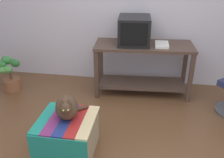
# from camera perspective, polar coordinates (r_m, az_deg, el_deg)

# --- Properties ---
(back_wall) EXTENTS (8.00, 0.10, 2.60)m
(back_wall) POSITION_cam_1_polar(r_m,az_deg,el_deg) (3.99, 3.91, 17.27)
(back_wall) COLOR silver
(back_wall) RESTS_ON ground_plane
(desk) EXTENTS (1.45, 0.65, 0.78)m
(desk) POSITION_cam_1_polar(r_m,az_deg,el_deg) (3.74, 7.12, 4.24)
(desk) COLOR #4C382D
(desk) RESTS_ON ground_plane
(tv_monitor) EXTENTS (0.47, 0.54, 0.39)m
(tv_monitor) POSITION_cam_1_polar(r_m,az_deg,el_deg) (3.63, 5.09, 10.96)
(tv_monitor) COLOR black
(tv_monitor) RESTS_ON desk
(keyboard) EXTENTS (0.42, 0.20, 0.02)m
(keyboard) POSITION_cam_1_polar(r_m,az_deg,el_deg) (3.53, 4.34, 7.57)
(keyboard) COLOR #333338
(keyboard) RESTS_ON desk
(book) EXTENTS (0.19, 0.30, 0.03)m
(book) POSITION_cam_1_polar(r_m,az_deg,el_deg) (3.63, 11.32, 7.74)
(book) COLOR white
(book) RESTS_ON desk
(ottoman_with_blanket) EXTENTS (0.58, 0.59, 0.41)m
(ottoman_with_blanket) POSITION_cam_1_polar(r_m,az_deg,el_deg) (2.74, -10.08, -12.53)
(ottoman_with_blanket) COLOR tan
(ottoman_with_blanket) RESTS_ON ground_plane
(cat) EXTENTS (0.33, 0.40, 0.29)m
(cat) POSITION_cam_1_polar(r_m,az_deg,el_deg) (2.57, -10.29, -6.35)
(cat) COLOR #473323
(cat) RESTS_ON ottoman_with_blanket
(potted_plant) EXTENTS (0.42, 0.33, 0.54)m
(potted_plant) POSITION_cam_1_polar(r_m,az_deg,el_deg) (4.17, -22.47, 0.95)
(potted_plant) COLOR brown
(potted_plant) RESTS_ON ground_plane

